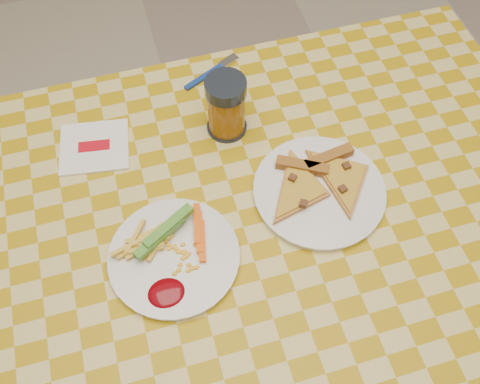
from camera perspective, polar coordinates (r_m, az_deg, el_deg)
name	(u,v)px	position (r m, az deg, el deg)	size (l,w,h in m)	color
ground	(242,345)	(1.67, 0.21, -16.01)	(8.00, 8.00, 0.00)	beige
table	(243,245)	(1.03, 0.32, -5.69)	(1.28, 0.88, 0.76)	white
plate_left	(174,257)	(0.94, -7.03, -6.94)	(0.22, 0.22, 0.01)	white
plate_right	(319,192)	(1.00, 8.42, 0.02)	(0.24, 0.24, 0.01)	white
fries_veggies	(166,246)	(0.93, -7.86, -5.77)	(0.19, 0.18, 0.04)	#F9CA4F
pizza_slices	(319,181)	(1.00, 8.44, 1.18)	(0.26, 0.23, 0.02)	#C2793B
drink_glass	(226,107)	(1.04, -1.48, 9.09)	(0.08, 0.08, 0.13)	black
napkin	(94,147)	(1.09, -15.27, 4.66)	(0.15, 0.14, 0.01)	white
fork	(212,71)	(1.19, -2.97, 12.73)	(0.14, 0.08, 0.01)	navy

